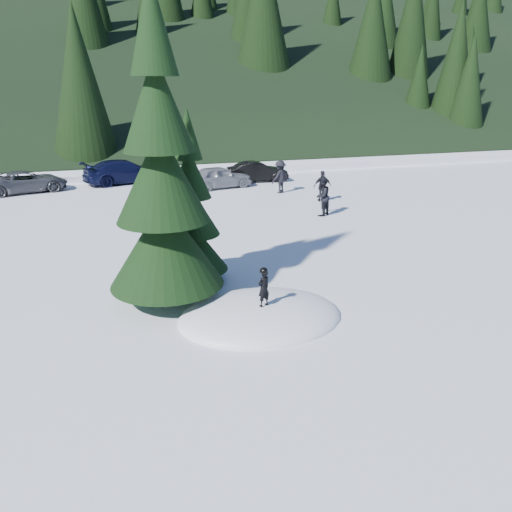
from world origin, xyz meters
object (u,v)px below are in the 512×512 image
object	(u,v)px
adult_0	(322,196)
car_5	(257,172)
spruce_short	(191,217)
child_skier	(264,288)
adult_1	(322,186)
car_3	(124,171)
car_4	(219,177)
adult_2	(280,177)
spruce_tall	(162,188)
car_2	(27,182)

from	to	relation	value
adult_0	car_5	bearing A→B (deg)	-125.59
spruce_short	child_skier	xyz separation A→B (m)	(1.18, -3.50, -1.13)
adult_0	adult_1	world-z (taller)	adult_0
car_3	car_4	bearing A→B (deg)	-138.27
child_skier	adult_1	size ratio (longest dim) A/B	0.60
adult_2	car_3	distance (m)	10.24
spruce_tall	adult_0	bearing A→B (deg)	43.01
spruce_short	child_skier	bearing A→B (deg)	-71.29
car_3	car_5	bearing A→B (deg)	-119.98
child_skier	car_3	distance (m)	21.59
spruce_tall	car_4	world-z (taller)	spruce_tall
child_skier	car_5	bearing A→B (deg)	-130.00
child_skier	adult_0	size ratio (longest dim) A/B	0.53
adult_1	car_3	size ratio (longest dim) A/B	0.32
car_2	adult_1	bearing A→B (deg)	-130.68
adult_1	car_2	size ratio (longest dim) A/B	0.37
car_4	car_3	bearing A→B (deg)	47.19
child_skier	car_3	bearing A→B (deg)	-106.89
spruce_short	car_4	xyz separation A→B (m)	(4.40, 14.57, -1.43)
child_skier	adult_2	xyz separation A→B (m)	(6.22, 15.60, -0.05)
adult_2	car_4	xyz separation A→B (m)	(-3.00, 2.47, -0.26)
car_2	car_5	world-z (taller)	car_5
spruce_short	adult_1	bearing A→B (deg)	46.64
car_3	spruce_short	bearing A→B (deg)	167.28
spruce_tall	spruce_short	distance (m)	2.11
car_5	adult_0	bearing A→B (deg)	-174.96
car_2	car_3	size ratio (longest dim) A/B	0.88
adult_0	car_3	size ratio (longest dim) A/B	0.37
spruce_short	car_3	bearing A→B (deg)	93.11
child_skier	car_2	bearing A→B (deg)	-91.64
adult_0	adult_2	world-z (taller)	adult_0
car_5	child_skier	bearing A→B (deg)	166.50
adult_1	car_4	world-z (taller)	adult_1
car_4	car_5	distance (m)	3.15
spruce_tall	car_4	bearing A→B (deg)	71.31
spruce_short	adult_1	xyz separation A→B (m)	(8.78, 9.30, -1.28)
adult_1	car_2	world-z (taller)	adult_1
spruce_tall	car_3	world-z (taller)	spruce_tall
spruce_short	car_2	bearing A→B (deg)	111.48
adult_1	adult_2	xyz separation A→B (m)	(-1.38, 2.80, 0.10)
spruce_short	car_2	xyz separation A→B (m)	(-6.60, 16.76, -1.48)
car_4	adult_1	bearing A→B (deg)	-150.61
car_5	adult_2	bearing A→B (deg)	-173.84
adult_0	car_5	size ratio (longest dim) A/B	0.48
adult_0	adult_1	size ratio (longest dim) A/B	1.13
spruce_tall	adult_0	distance (m)	11.79
spruce_short	adult_0	bearing A→B (deg)	41.02
car_4	car_5	size ratio (longest dim) A/B	1.02
child_skier	car_2	xyz separation A→B (m)	(-7.78, 20.26, -0.36)
adult_0	car_3	xyz separation A→B (m)	(-8.42, 11.51, -0.19)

